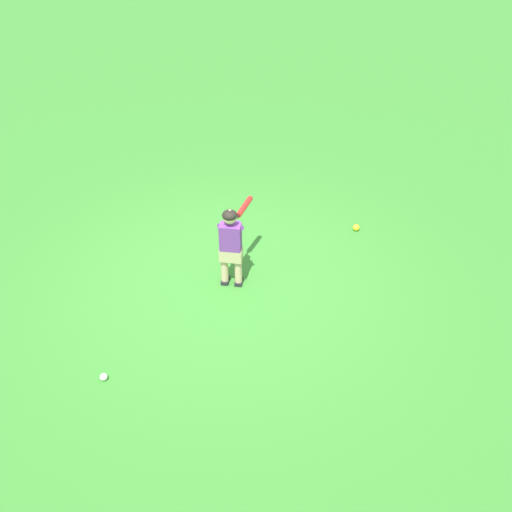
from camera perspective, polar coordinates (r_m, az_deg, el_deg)
ground_plane at (r=7.66m, az=-2.68°, el=-2.29°), size 40.00×40.00×0.00m
child_batter at (r=7.23m, az=-2.30°, el=1.53°), size 0.74×0.37×1.08m
play_ball_by_bucket at (r=6.65m, az=-13.97°, el=-10.84°), size 0.08×0.08×0.08m
play_ball_behind_batter at (r=8.60m, az=9.29°, el=2.62°), size 0.09×0.09×0.09m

